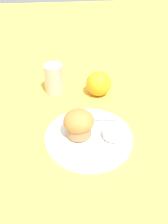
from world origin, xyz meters
The scene contains 8 objects.
ground_plane centered at (0.00, 0.00, 0.00)m, with size 3.00×3.00×0.00m, color gold.
plate centered at (-0.02, 0.01, 0.01)m, with size 0.24×0.24×0.02m.
muffin centered at (-0.04, 0.01, 0.06)m, with size 0.08×0.08×0.07m.
cream_ramekin centered at (0.05, -0.01, 0.03)m, with size 0.05×0.05×0.02m.
berry_pair centered at (-0.02, 0.06, 0.03)m, with size 0.03×0.02×0.02m.
butter_knife centered at (0.00, 0.07, 0.02)m, with size 0.15×0.03×0.00m.
orange_fruit centered at (0.04, 0.23, 0.04)m, with size 0.08×0.08×0.08m.
juice_glass centered at (-0.10, 0.26, 0.05)m, with size 0.06×0.06×0.10m.
Camera 1 is at (-0.08, -0.48, 0.47)m, focal length 40.00 mm.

